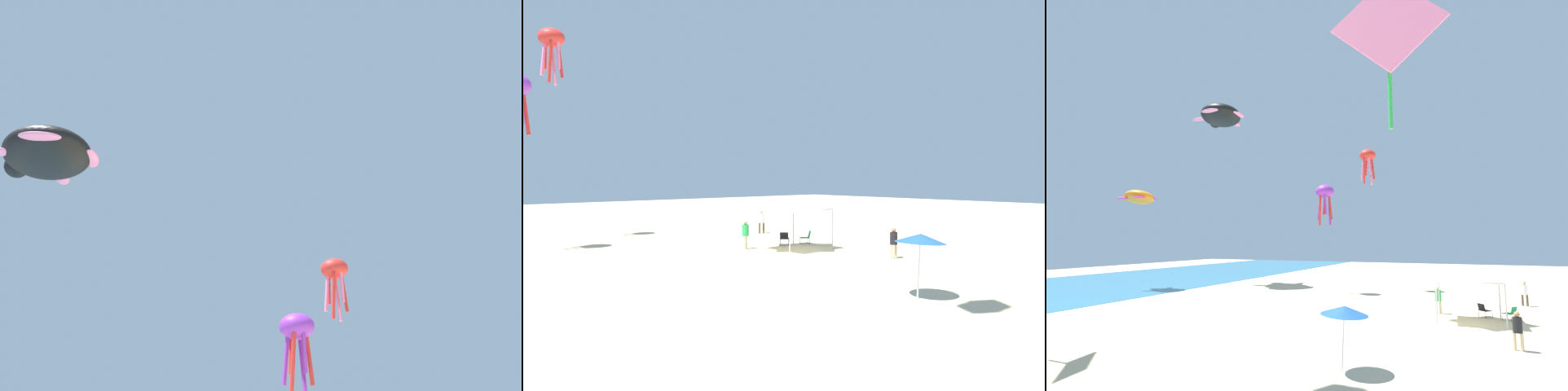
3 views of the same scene
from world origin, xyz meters
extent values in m
cube|color=beige|center=(0.00, 0.00, -0.05)|extent=(120.00, 120.00, 0.10)
cylinder|color=#B7B7BC|center=(1.02, -2.44, 1.12)|extent=(0.07, 0.07, 2.24)
cylinder|color=#B7B7BC|center=(4.17, -2.32, 1.12)|extent=(0.07, 0.07, 2.24)
cylinder|color=#B7B7BC|center=(0.90, 0.93, 1.12)|extent=(0.07, 0.07, 2.24)
cylinder|color=#B7B7BC|center=(4.04, 1.04, 1.12)|extent=(0.07, 0.07, 2.24)
cube|color=silver|center=(2.53, -0.70, 2.29)|extent=(3.34, 3.55, 0.10)
pyramid|color=silver|center=(2.53, -0.70, 2.59)|extent=(3.27, 3.48, 0.48)
cylinder|color=silver|center=(-8.18, 3.30, 1.09)|extent=(0.07, 0.17, 2.19)
cone|color=blue|center=(-8.19, 3.24, 2.05)|extent=(1.71, 1.72, 0.42)
cylinder|color=black|center=(4.08, -1.88, 0.20)|extent=(0.02, 0.02, 0.40)
cylinder|color=black|center=(4.45, -1.52, 0.20)|extent=(0.02, 0.02, 0.40)
cylinder|color=black|center=(3.72, -1.51, 0.20)|extent=(0.02, 0.02, 0.40)
cylinder|color=black|center=(4.09, -1.15, 0.20)|extent=(0.02, 0.02, 0.40)
cube|color=black|center=(4.09, -1.52, 0.40)|extent=(0.74, 0.74, 0.03)
cube|color=black|center=(3.88, -1.31, 0.61)|extent=(0.44, 0.44, 0.41)
cylinder|color=black|center=(3.95, -2.66, 0.20)|extent=(0.02, 0.02, 0.40)
cylinder|color=black|center=(3.52, -2.36, 0.20)|extent=(0.02, 0.02, 0.40)
cylinder|color=black|center=(3.65, -3.09, 0.20)|extent=(0.02, 0.02, 0.40)
cylinder|color=black|center=(3.22, -2.79, 0.20)|extent=(0.02, 0.02, 0.40)
cube|color=#198C4C|center=(3.59, -2.73, 0.40)|extent=(0.72, 0.72, 0.03)
cube|color=#198C4C|center=(3.42, -2.96, 0.61)|extent=(0.48, 0.39, 0.41)
cylinder|color=#C6B28C|center=(4.54, 1.03, 0.38)|extent=(0.15, 0.15, 0.75)
cylinder|color=#C6B28C|center=(4.34, 1.24, 0.38)|extent=(0.15, 0.15, 0.75)
cylinder|color=green|center=(4.44, 1.14, 1.08)|extent=(0.39, 0.39, 0.65)
sphere|color=tan|center=(4.44, 1.14, 1.53)|extent=(0.24, 0.24, 0.24)
cylinder|color=brown|center=(9.52, -4.30, 0.39)|extent=(0.15, 0.15, 0.78)
cylinder|color=brown|center=(9.64, -4.02, 0.39)|extent=(0.15, 0.15, 0.78)
cylinder|color=white|center=(9.58, -4.16, 1.12)|extent=(0.41, 0.41, 0.68)
sphere|color=tan|center=(9.58, -4.16, 1.58)|extent=(0.25, 0.25, 0.25)
cylinder|color=#C6B28C|center=(-3.04, -2.70, 0.36)|extent=(0.14, 0.14, 0.72)
cylinder|color=#C6B28C|center=(-2.98, -2.42, 0.36)|extent=(0.14, 0.14, 0.72)
cylinder|color=black|center=(-3.01, -2.56, 1.03)|extent=(0.37, 0.37, 0.62)
sphere|color=#A87A56|center=(-3.01, -2.56, 1.46)|extent=(0.23, 0.23, 0.23)
ellipsoid|color=black|center=(13.88, 24.78, 18.70)|extent=(7.26, 7.32, 2.51)
sphere|color=black|center=(16.02, 27.10, 18.86)|extent=(1.42, 1.42, 1.42)
ellipsoid|color=pink|center=(13.44, 27.34, 18.46)|extent=(0.99, 2.25, 0.32)
ellipsoid|color=pink|center=(16.46, 24.54, 18.46)|extent=(2.31, 1.15, 0.32)
ellipsoid|color=pink|center=(11.43, 24.46, 18.46)|extent=(0.99, 2.25, 0.32)
ellipsoid|color=pink|center=(13.75, 22.31, 18.46)|extent=(2.31, 1.15, 0.32)
ellipsoid|color=purple|center=(11.32, 11.22, 8.99)|extent=(1.68, 1.68, 1.22)
cylinder|color=purple|center=(10.83, 10.99, 7.76)|extent=(0.36, 0.27, 1.79)
cylinder|color=red|center=(11.27, 10.68, 7.51)|extent=(0.22, 0.42, 2.28)
cylinder|color=purple|center=(11.76, 10.92, 7.27)|extent=(0.42, 0.35, 2.78)
cylinder|color=red|center=(11.81, 11.46, 7.76)|extent=(0.36, 0.27, 1.79)
cylinder|color=purple|center=(11.36, 11.77, 7.51)|extent=(0.22, 0.42, 2.28)
cylinder|color=red|center=(10.87, 11.53, 7.27)|extent=(0.42, 0.35, 2.78)
cube|color=pink|center=(-12.24, 0.70, 9.97)|extent=(0.64, 2.94, 2.92)
cylinder|color=green|center=(-12.24, 0.70, 8.26)|extent=(0.11, 0.11, 2.10)
ellipsoid|color=orange|center=(6.62, 28.86, 8.74)|extent=(3.04, 3.49, 1.78)
sphere|color=orange|center=(6.80, 30.65, 8.83)|extent=(0.81, 0.81, 0.81)
ellipsoid|color=#E02D9E|center=(5.55, 29.87, 8.61)|extent=(1.12, 1.32, 0.18)
ellipsoid|color=#E02D9E|center=(7.87, 29.64, 8.61)|extent=(1.25, 1.23, 0.18)
ellipsoid|color=#E02D9E|center=(5.62, 27.88, 8.61)|extent=(1.12, 1.32, 0.18)
ellipsoid|color=#E02D9E|center=(7.40, 27.70, 8.61)|extent=(1.25, 1.23, 0.18)
ellipsoid|color=red|center=(15.40, 8.20, 12.95)|extent=(1.58, 1.58, 1.16)
cylinder|color=red|center=(15.83, 8.48, 11.79)|extent=(0.33, 0.28, 1.69)
cylinder|color=pink|center=(15.38, 8.71, 11.55)|extent=(0.20, 0.40, 2.15)
cylinder|color=red|center=(14.95, 8.44, 11.32)|extent=(0.42, 0.31, 2.62)
cylinder|color=pink|center=(14.97, 7.92, 11.79)|extent=(0.33, 0.28, 1.69)
cylinder|color=red|center=(15.43, 7.69, 11.55)|extent=(0.20, 0.40, 2.15)
cylinder|color=pink|center=(15.86, 7.97, 11.32)|extent=(0.42, 0.31, 2.62)
camera|label=1|loc=(-13.08, 15.59, 5.18)|focal=35.54mm
camera|label=2|loc=(-16.93, 17.11, 4.11)|focal=32.39mm
camera|label=3|loc=(-21.55, -1.02, 4.46)|focal=26.65mm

